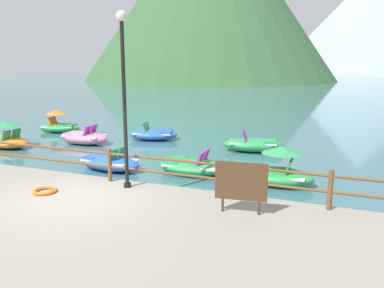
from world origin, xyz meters
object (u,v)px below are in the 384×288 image
pedal_boat_4 (253,144)px  pedal_boat_6 (110,162)px  pedal_boat_5 (154,134)px  pedal_boat_7 (59,125)px  sign_board (241,182)px  pedal_boat_0 (84,137)px  life_ring (45,191)px  lamp_post (124,86)px  pedal_boat_3 (277,172)px  pedal_boat_1 (193,166)px  pedal_boat_2 (6,139)px

pedal_boat_4 → pedal_boat_6: pedal_boat_4 is taller
pedal_boat_4 → pedal_boat_6: 6.24m
pedal_boat_5 → pedal_boat_7: 5.73m
pedal_boat_5 → pedal_boat_7: (-5.73, -0.06, 0.12)m
sign_board → pedal_boat_0: sign_board is taller
life_ring → pedal_boat_5: size_ratio=0.23×
pedal_boat_7 → sign_board: bearing=-34.7°
lamp_post → pedal_boat_7: bearing=138.8°
pedal_boat_0 → pedal_boat_4: 7.78m
sign_board → pedal_boat_5: (-6.67, 8.63, -0.86)m
pedal_boat_3 → pedal_boat_4: pedal_boat_3 is taller
pedal_boat_1 → pedal_boat_6: (-2.92, -0.65, 0.01)m
lamp_post → pedal_boat_6: (-2.26, 2.52, -2.88)m
lamp_post → pedal_boat_3: (3.55, 3.04, -2.74)m
pedal_boat_2 → pedal_boat_7: bearing=96.7°
life_ring → pedal_boat_0: 8.14m
pedal_boat_5 → pedal_boat_7: pedal_boat_7 is taller
sign_board → pedal_boat_0: 11.30m
pedal_boat_6 → pedal_boat_7: bearing=141.6°
pedal_boat_5 → pedal_boat_6: size_ratio=1.05×
pedal_boat_1 → pedal_boat_7: bearing=154.0°
pedal_boat_5 → pedal_boat_1: bearing=-50.3°
pedal_boat_0 → pedal_boat_1: (6.51, -2.68, -0.05)m
pedal_boat_1 → pedal_boat_2: size_ratio=1.03×
lamp_post → pedal_boat_7: lamp_post is taller
pedal_boat_1 → pedal_boat_4: (1.15, 4.08, 0.04)m
lamp_post → sign_board: lamp_post is taller
pedal_boat_6 → pedal_boat_1: bearing=12.5°
pedal_boat_1 → pedal_boat_6: 2.99m
sign_board → pedal_boat_0: size_ratio=0.49×
pedal_boat_0 → lamp_post: bearing=-45.0°
pedal_boat_5 → pedal_boat_6: 5.55m
life_ring → pedal_boat_6: (-0.49, 3.72, -0.17)m
pedal_boat_3 → life_ring: bearing=-141.5°
lamp_post → pedal_boat_5: (-3.32, 7.97, -2.88)m
life_ring → pedal_boat_1: 5.00m
life_ring → pedal_boat_5: bearing=99.6°
sign_board → pedal_boat_6: 6.51m
pedal_boat_3 → pedal_boat_5: 8.46m
lamp_post → pedal_boat_5: 9.10m
pedal_boat_0 → pedal_boat_2: 3.35m
pedal_boat_1 → life_ring: bearing=-119.1°
life_ring → pedal_boat_6: size_ratio=0.24×
sign_board → pedal_boat_1: 4.76m
pedal_boat_3 → pedal_boat_7: bearing=158.9°
sign_board → pedal_boat_2: size_ratio=0.50×
lamp_post → life_ring: size_ratio=7.57×
pedal_boat_3 → pedal_boat_6: size_ratio=0.91×
lamp_post → pedal_boat_2: size_ratio=1.94×
pedal_boat_1 → pedal_boat_5: pedal_boat_5 is taller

